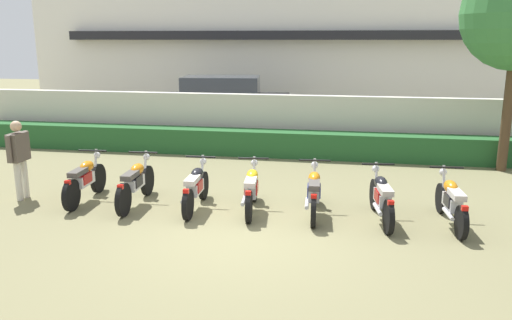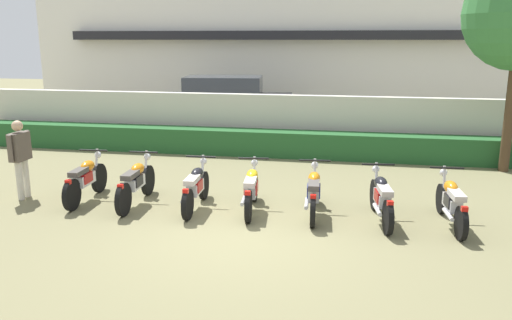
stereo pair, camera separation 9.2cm
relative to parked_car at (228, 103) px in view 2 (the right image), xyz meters
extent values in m
plane|color=olive|center=(2.71, -10.07, -0.94)|extent=(60.00, 60.00, 0.00)
cube|color=white|center=(2.71, 6.40, 2.09)|extent=(24.53, 6.00, 6.06)
cube|color=black|center=(2.71, 3.15, 2.40)|extent=(20.60, 0.50, 0.36)
cube|color=beige|center=(2.71, -3.39, -0.12)|extent=(23.30, 0.30, 1.64)
cube|color=#235628|center=(2.71, -4.09, -0.58)|extent=(18.64, 0.70, 0.71)
cube|color=black|center=(0.05, 0.01, -0.20)|extent=(4.69, 2.39, 1.00)
cube|color=#2D333D|center=(-0.15, -0.02, 0.63)|extent=(2.89, 2.02, 0.65)
cylinder|color=black|center=(1.50, 1.12, -0.60)|extent=(0.70, 0.30, 0.68)
cylinder|color=black|center=(1.73, -0.72, -0.60)|extent=(0.70, 0.30, 0.68)
cylinder|color=black|center=(-1.63, 0.73, -0.60)|extent=(0.70, 0.30, 0.68)
cylinder|color=black|center=(-1.40, -1.10, -0.60)|extent=(0.70, 0.30, 0.68)
cylinder|color=#4C3823|center=(8.21, -4.68, 0.48)|extent=(0.24, 0.24, 2.84)
cylinder|color=black|center=(-0.77, -8.24, -0.63)|extent=(0.13, 0.62, 0.62)
cylinder|color=black|center=(-0.70, -9.47, -0.63)|extent=(0.13, 0.62, 0.62)
cube|color=silver|center=(-0.73, -8.90, -0.48)|extent=(0.24, 0.61, 0.22)
ellipsoid|color=orange|center=(-0.74, -8.73, -0.25)|extent=(0.25, 0.45, 0.22)
cube|color=#4C4742|center=(-0.72, -9.13, -0.27)|extent=(0.23, 0.53, 0.10)
cube|color=red|center=(-0.69, -9.57, -0.35)|extent=(0.10, 0.09, 0.08)
cylinder|color=silver|center=(-0.77, -8.33, -0.31)|extent=(0.06, 0.23, 0.65)
cylinder|color=black|center=(-0.76, -8.42, 0.01)|extent=(0.60, 0.07, 0.04)
sphere|color=silver|center=(-0.78, -8.22, -0.13)|extent=(0.14, 0.14, 0.14)
cylinder|color=silver|center=(-0.84, -9.16, -0.61)|extent=(0.10, 0.55, 0.07)
cube|color=#A51414|center=(-0.73, -8.95, -0.43)|extent=(0.26, 0.37, 0.20)
cylinder|color=black|center=(0.32, -8.22, -0.62)|extent=(0.13, 0.63, 0.63)
cylinder|color=black|center=(0.40, -9.57, -0.62)|extent=(0.13, 0.63, 0.63)
cube|color=silver|center=(0.37, -8.94, -0.47)|extent=(0.23, 0.61, 0.22)
ellipsoid|color=orange|center=(0.36, -8.77, -0.24)|extent=(0.24, 0.45, 0.22)
cube|color=#4C4742|center=(0.38, -9.17, -0.26)|extent=(0.23, 0.53, 0.10)
cube|color=red|center=(0.41, -9.67, -0.34)|extent=(0.10, 0.09, 0.08)
cylinder|color=silver|center=(0.33, -8.31, -0.30)|extent=(0.06, 0.23, 0.65)
cylinder|color=black|center=(0.34, -8.40, 0.02)|extent=(0.60, 0.07, 0.04)
sphere|color=silver|center=(0.32, -8.20, -0.12)|extent=(0.14, 0.14, 0.14)
cylinder|color=silver|center=(0.26, -9.20, -0.60)|extent=(0.10, 0.55, 0.07)
cube|color=black|center=(0.37, -8.99, -0.42)|extent=(0.26, 0.37, 0.20)
cylinder|color=black|center=(1.56, -8.29, -0.65)|extent=(0.12, 0.58, 0.57)
cylinder|color=black|center=(1.63, -9.54, -0.65)|extent=(0.12, 0.58, 0.57)
cube|color=silver|center=(1.60, -8.96, -0.50)|extent=(0.23, 0.61, 0.22)
ellipsoid|color=black|center=(1.59, -8.79, -0.27)|extent=(0.24, 0.45, 0.22)
cube|color=beige|center=(1.61, -9.19, -0.29)|extent=(0.23, 0.53, 0.10)
cube|color=red|center=(1.64, -9.64, -0.37)|extent=(0.10, 0.09, 0.08)
cylinder|color=silver|center=(1.57, -8.38, -0.33)|extent=(0.06, 0.23, 0.65)
cylinder|color=black|center=(1.57, -8.47, -0.01)|extent=(0.60, 0.07, 0.04)
sphere|color=silver|center=(1.56, -8.27, -0.15)|extent=(0.14, 0.14, 0.14)
cylinder|color=silver|center=(1.49, -9.22, -0.63)|extent=(0.10, 0.55, 0.07)
cube|color=#A51414|center=(1.60, -9.01, -0.45)|extent=(0.26, 0.37, 0.20)
cylinder|color=black|center=(2.61, -8.23, -0.65)|extent=(0.15, 0.58, 0.58)
cylinder|color=black|center=(2.74, -9.46, -0.65)|extent=(0.15, 0.58, 0.58)
cube|color=silver|center=(2.68, -8.89, -0.50)|extent=(0.26, 0.62, 0.22)
ellipsoid|color=yellow|center=(2.66, -8.72, -0.27)|extent=(0.27, 0.46, 0.22)
cube|color=beige|center=(2.70, -9.12, -0.29)|extent=(0.25, 0.54, 0.10)
cube|color=red|center=(2.75, -9.56, -0.37)|extent=(0.11, 0.09, 0.08)
cylinder|color=silver|center=(2.62, -8.32, -0.33)|extent=(0.07, 0.23, 0.65)
cylinder|color=black|center=(2.63, -8.41, -0.01)|extent=(0.60, 0.10, 0.04)
sphere|color=silver|center=(2.60, -8.21, -0.15)|extent=(0.14, 0.14, 0.14)
cylinder|color=silver|center=(2.59, -9.15, -0.63)|extent=(0.13, 0.55, 0.07)
cube|color=#A51414|center=(2.68, -8.94, -0.45)|extent=(0.28, 0.38, 0.20)
cylinder|color=black|center=(3.81, -8.21, -0.64)|extent=(0.13, 0.59, 0.59)
cylinder|color=black|center=(3.89, -9.47, -0.64)|extent=(0.13, 0.59, 0.59)
cube|color=silver|center=(3.85, -8.89, -0.49)|extent=(0.24, 0.61, 0.22)
ellipsoid|color=orange|center=(3.84, -8.72, -0.26)|extent=(0.25, 0.45, 0.22)
cube|color=#4C4742|center=(3.87, -9.12, -0.28)|extent=(0.23, 0.53, 0.10)
cube|color=red|center=(3.90, -9.57, -0.36)|extent=(0.11, 0.09, 0.08)
cylinder|color=silver|center=(3.81, -8.30, -0.32)|extent=(0.07, 0.23, 0.65)
cylinder|color=black|center=(3.82, -8.39, 0.00)|extent=(0.60, 0.08, 0.04)
sphere|color=silver|center=(3.80, -8.19, -0.14)|extent=(0.14, 0.14, 0.14)
cylinder|color=silver|center=(3.75, -9.15, -0.62)|extent=(0.11, 0.55, 0.07)
cube|color=navy|center=(3.85, -8.94, -0.44)|extent=(0.26, 0.38, 0.20)
cylinder|color=black|center=(4.97, -8.31, -0.64)|extent=(0.17, 0.60, 0.59)
cylinder|color=black|center=(5.15, -9.58, -0.64)|extent=(0.17, 0.60, 0.59)
cube|color=silver|center=(5.07, -9.00, -0.49)|extent=(0.28, 0.62, 0.22)
ellipsoid|color=black|center=(5.04, -8.83, -0.26)|extent=(0.28, 0.47, 0.22)
cube|color=#B2ADA3|center=(5.10, -9.22, -0.28)|extent=(0.27, 0.54, 0.10)
cube|color=red|center=(5.17, -9.68, -0.36)|extent=(0.11, 0.09, 0.08)
cylinder|color=silver|center=(4.98, -8.40, -0.32)|extent=(0.08, 0.23, 0.65)
cylinder|color=black|center=(5.00, -8.49, 0.00)|extent=(0.60, 0.12, 0.04)
sphere|color=silver|center=(4.97, -8.29, -0.14)|extent=(0.14, 0.14, 0.14)
cylinder|color=silver|center=(4.99, -9.26, -0.62)|extent=(0.15, 0.55, 0.07)
cube|color=#A51414|center=(5.08, -9.05, -0.44)|extent=(0.29, 0.39, 0.20)
cylinder|color=black|center=(6.20, -8.28, -0.65)|extent=(0.14, 0.57, 0.56)
cylinder|color=black|center=(6.31, -9.61, -0.65)|extent=(0.14, 0.57, 0.56)
cube|color=silver|center=(6.26, -9.00, -0.50)|extent=(0.25, 0.61, 0.22)
ellipsoid|color=orange|center=(6.24, -8.83, -0.27)|extent=(0.26, 0.46, 0.22)
cube|color=beige|center=(6.28, -9.22, -0.29)|extent=(0.24, 0.53, 0.10)
cube|color=red|center=(6.32, -9.71, -0.37)|extent=(0.11, 0.09, 0.08)
cylinder|color=silver|center=(6.21, -8.37, -0.33)|extent=(0.07, 0.23, 0.65)
cylinder|color=black|center=(6.21, -8.46, -0.01)|extent=(0.60, 0.09, 0.04)
sphere|color=silver|center=(6.20, -8.26, -0.15)|extent=(0.14, 0.14, 0.14)
cylinder|color=silver|center=(6.16, -9.25, -0.63)|extent=(0.11, 0.55, 0.07)
cube|color=black|center=(6.26, -9.05, -0.45)|extent=(0.27, 0.38, 0.20)
cylinder|color=beige|center=(-2.09, -8.84, -0.54)|extent=(0.13, 0.13, 0.80)
cylinder|color=beige|center=(-2.09, -9.05, -0.54)|extent=(0.13, 0.13, 0.80)
cube|color=brown|center=(-2.09, -8.95, 0.15)|extent=(0.22, 0.47, 0.57)
cylinder|color=brown|center=(-2.09, -8.66, 0.16)|extent=(0.09, 0.09, 0.54)
cylinder|color=brown|center=(-2.09, -9.23, 0.16)|extent=(0.09, 0.09, 0.54)
sphere|color=tan|center=(-2.09, -8.95, 0.57)|extent=(0.22, 0.22, 0.22)
camera|label=1|loc=(4.45, -18.01, 2.27)|focal=36.10mm
camera|label=2|loc=(4.54, -17.99, 2.27)|focal=36.10mm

